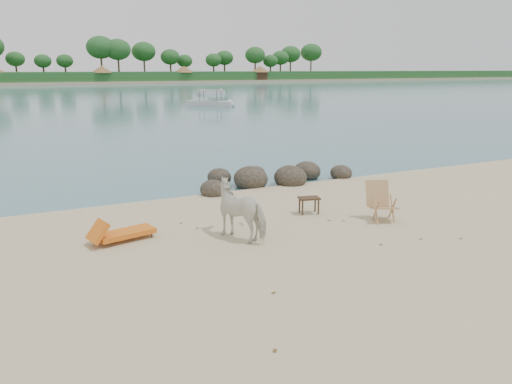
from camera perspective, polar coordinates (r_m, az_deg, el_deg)
water at (r=99.37m, az=-22.84°, el=10.55°), size 400.00×400.00×0.00m
far_shore at (r=179.25m, az=-24.57°, el=11.44°), size 420.00×90.00×1.40m
far_scenery at (r=145.93m, az=-24.19°, el=12.42°), size 420.00×18.00×9.50m
boulders at (r=18.18m, az=1.76°, el=1.61°), size 6.24×2.76×0.90m
cow at (r=12.16m, az=-1.50°, el=-2.13°), size 1.41×1.82×1.40m
side_table at (r=14.30m, az=6.06°, el=-1.66°), size 0.66×0.50×0.47m
lounge_chair at (r=12.45m, az=-14.66°, el=-4.34°), size 1.81×0.97×0.51m
deck_chair at (r=13.90m, az=14.49°, el=-1.22°), size 0.92×0.95×1.07m
boat_mid at (r=56.43m, az=-5.27°, el=11.26°), size 5.12×5.24×2.92m
boat_far at (r=83.24m, az=-5.15°, el=11.35°), size 6.03×3.64×0.70m
dead_leaves at (r=12.17m, az=5.43°, el=-5.61°), size 6.55×6.72×0.00m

